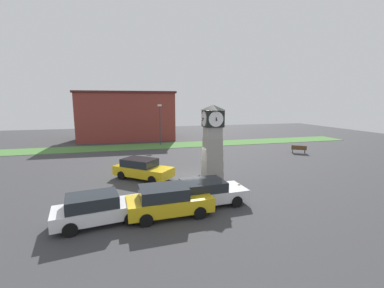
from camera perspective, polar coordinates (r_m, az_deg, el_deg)
name	(u,v)px	position (r m, az deg, el deg)	size (l,w,h in m)	color
ground_plane	(190,178)	(19.68, -0.38, -7.67)	(81.75, 81.75, 0.00)	#38383A
clock_tower	(213,143)	(18.55, 4.58, 0.19)	(1.66, 1.79, 5.57)	gray
bollard_near_tower	(199,182)	(17.35, 1.60, -8.40)	(0.24, 0.24, 0.94)	#333338
bollard_mid_row	(220,187)	(16.43, 6.21, -9.48)	(0.21, 0.21, 0.94)	brown
bollard_far_row	(239,192)	(15.83, 10.37, -10.37)	(0.28, 0.28, 0.92)	brown
car_navy_sedan	(98,208)	(13.39, -20.22, -13.29)	(4.43, 2.38, 1.47)	silver
car_near_tower	(168,201)	(13.46, -5.37, -12.42)	(4.37, 2.14, 1.56)	gold
car_by_building	(207,192)	(14.81, 3.30, -10.57)	(4.39, 2.25, 1.41)	silver
car_far_lot	(142,169)	(19.79, -10.99, -5.40)	(4.55, 4.26, 1.53)	gold
bench	(299,149)	(31.32, 22.66, -0.96)	(1.62, 1.35, 0.90)	brown
street_lamp_near_road	(160,121)	(34.27, -7.15, 5.02)	(0.50, 0.24, 5.40)	#333338
warehouse_blue_far	(127,115)	(41.46, -14.18, 6.19)	(14.48, 9.32, 7.24)	maroon
grass_verge_far	(182,145)	(34.51, -2.16, -0.17)	(49.05, 4.37, 0.04)	#477A38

